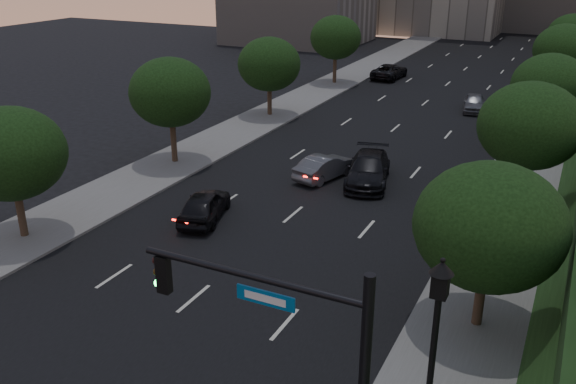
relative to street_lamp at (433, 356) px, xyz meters
The scene contains 21 objects.
ground 10.48m from the street_lamp, 168.69° to the right, with size 160.00×160.00×0.00m, color black.
road_surface 29.84m from the street_lamp, 109.55° to the left, with size 16.00×140.00×0.02m, color black.
sidewalk_right 28.13m from the street_lamp, 89.38° to the left, with size 4.50×140.00×0.15m, color slate.
sidewalk_left 34.63m from the street_lamp, 125.79° to the left, with size 4.50×140.00×0.15m, color slate.
tree_right_a 6.18m from the street_lamp, 86.62° to the left, with size 5.20×5.20×6.24m.
tree_right_b 18.11m from the street_lamp, 88.87° to the left, with size 5.20×5.20×6.74m.
tree_right_c 31.04m from the street_lamp, 89.34° to the left, with size 5.20×5.20×6.24m.
tree_right_d 45.05m from the street_lamp, 89.55° to the left, with size 5.20×5.20×6.74m.
tree_right_e 60.03m from the street_lamp, 89.66° to the left, with size 5.20×5.20×6.24m.
tree_left_a 20.70m from the street_lamp, 168.79° to the left, with size 5.00×5.00×6.34m.
tree_left_b 25.88m from the street_lamp, 141.66° to the left, with size 5.00×5.00×6.71m.
tree_left_c 35.41m from the street_lamp, 124.91° to the left, with size 5.00×5.00×6.34m.
tree_left_d 47.58m from the street_lamp, 115.21° to the left, with size 5.00×5.00×6.71m.
street_lamp is the anchor object (origin of this frame).
sedan_near_left 16.84m from the street_lamp, 145.12° to the left, with size 1.80×4.48×1.53m, color black.
sedan_mid_left 20.71m from the street_lamp, 120.86° to the left, with size 1.52×4.36×1.44m, color #505257.
sedan_far_left 50.66m from the street_lamp, 108.52° to the left, with size 2.54×5.50×1.53m, color black.
sedan_near_right 19.89m from the street_lamp, 113.91° to the left, with size 2.32×5.70×1.66m, color black.
sedan_far_right 38.41m from the street_lamp, 98.40° to the left, with size 1.71×4.24×1.44m, color slate.
pedestrian_b 10.03m from the street_lamp, 87.42° to the left, with size 0.88×0.68×1.80m, color black.
pedestrian_c 11.46m from the street_lamp, 91.93° to the left, with size 0.99×0.41×1.68m, color black.
Camera 1 is at (12.41, -11.86, 12.86)m, focal length 38.00 mm.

